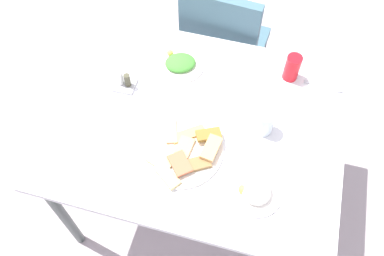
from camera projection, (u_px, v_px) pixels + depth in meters
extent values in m
plane|color=#AFA3A7|center=(198.00, 193.00, 2.24)|extent=(6.00, 6.00, 0.00)
cube|color=white|center=(200.00, 122.00, 1.64)|extent=(1.17, 0.95, 0.02)
cylinder|color=#495351|center=(63.00, 215.00, 1.80)|extent=(0.04, 0.04, 0.70)
cylinder|color=#495351|center=(128.00, 78.00, 2.24)|extent=(0.04, 0.04, 0.70)
cylinder|color=#495351|center=(315.00, 119.00, 2.09)|extent=(0.04, 0.04, 0.70)
cube|color=#446A7A|center=(226.00, 47.00, 2.30)|extent=(0.45, 0.45, 0.06)
cube|color=#446A7A|center=(218.00, 36.00, 1.99)|extent=(0.40, 0.08, 0.46)
cylinder|color=#2F2932|center=(261.00, 58.00, 2.54)|extent=(0.03, 0.03, 0.37)
cylinder|color=#2F2932|center=(205.00, 43.00, 2.62)|extent=(0.03, 0.03, 0.37)
cylinder|color=#2F2932|center=(244.00, 103.00, 2.35)|extent=(0.03, 0.03, 0.37)
cylinder|color=#2F2932|center=(184.00, 86.00, 2.42)|extent=(0.03, 0.03, 0.37)
cylinder|color=white|center=(180.00, 150.00, 1.55)|extent=(0.34, 0.34, 0.01)
cube|color=#D5B874|center=(167.00, 175.00, 1.48)|extent=(0.12, 0.11, 0.01)
cube|color=olive|center=(196.00, 164.00, 1.50)|extent=(0.12, 0.10, 0.02)
cube|color=tan|center=(183.00, 149.00, 1.54)|extent=(0.07, 0.12, 0.01)
cube|color=#E3D788|center=(159.00, 147.00, 1.54)|extent=(0.12, 0.12, 0.01)
cube|color=#E8A65D|center=(188.00, 134.00, 1.58)|extent=(0.14, 0.12, 0.01)
cube|color=#E0BD77|center=(160.00, 161.00, 1.51)|extent=(0.11, 0.09, 0.01)
cube|color=tan|center=(169.00, 131.00, 1.58)|extent=(0.09, 0.12, 0.01)
cube|color=#E3A766|center=(211.00, 148.00, 1.52)|extent=(0.07, 0.12, 0.02)
cube|color=olive|center=(209.00, 135.00, 1.55)|extent=(0.11, 0.09, 0.02)
cube|color=#CF6744|center=(180.00, 163.00, 1.49)|extent=(0.11, 0.11, 0.01)
cylinder|color=white|center=(180.00, 65.00, 1.79)|extent=(0.21, 0.21, 0.01)
ellipsoid|color=green|center=(180.00, 63.00, 1.77)|extent=(0.17, 0.16, 0.04)
sphere|color=#F6CF55|center=(170.00, 53.00, 1.80)|extent=(0.03, 0.03, 0.03)
cylinder|color=white|center=(255.00, 192.00, 1.45)|extent=(0.20, 0.20, 0.01)
ellipsoid|color=white|center=(256.00, 190.00, 1.43)|extent=(0.15, 0.16, 0.06)
sphere|color=#E0E64D|center=(243.00, 189.00, 1.43)|extent=(0.04, 0.04, 0.04)
cylinder|color=red|center=(292.00, 68.00, 1.71)|extent=(0.09, 0.09, 0.12)
cylinder|color=silver|center=(265.00, 122.00, 1.56)|extent=(0.07, 0.07, 0.11)
cube|color=white|center=(324.00, 87.00, 1.73)|extent=(0.12, 0.12, 0.00)
cube|color=silver|center=(323.00, 89.00, 1.71)|extent=(0.16, 0.04, 0.00)
cube|color=silver|center=(324.00, 83.00, 1.73)|extent=(0.17, 0.04, 0.00)
cube|color=#B2B2B7|center=(125.00, 85.00, 1.73)|extent=(0.09, 0.09, 0.01)
cylinder|color=white|center=(120.00, 78.00, 1.69)|extent=(0.03, 0.03, 0.07)
cylinder|color=#464531|center=(127.00, 80.00, 1.69)|extent=(0.03, 0.03, 0.06)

